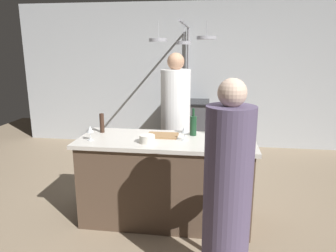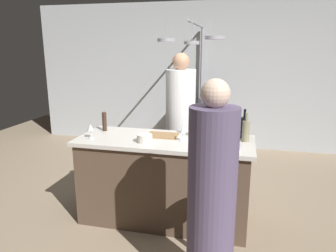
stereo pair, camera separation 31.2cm
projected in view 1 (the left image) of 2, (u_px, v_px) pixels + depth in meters
The scene contains 18 objects.
ground_plane at pixel (166, 218), 3.45m from camera, with size 9.00×9.00×0.00m, color gray.
back_wall at pixel (188, 76), 5.88m from camera, with size 6.40×0.16×2.60m, color #B2B7BC.
kitchen_island at pixel (166, 180), 3.34m from camera, with size 1.80×0.72×0.90m.
stove_range at pixel (186, 125), 5.70m from camera, with size 0.80×0.64×0.89m.
chef at pixel (176, 128), 4.04m from camera, with size 0.37×0.37×1.75m.
bar_stool_right at pixel (221, 221), 2.69m from camera, with size 0.28×0.28×0.68m.
guest_right at pixel (227, 200), 2.26m from camera, with size 0.34×0.34×1.62m.
overhead_pot_rack at pixel (186, 55), 4.79m from camera, with size 0.90×1.55×2.17m.
cutting_board at pixel (162, 135), 3.33m from camera, with size 0.32×0.22×0.02m, color #997047.
pepper_mill at pixel (102, 123), 3.46m from camera, with size 0.05×0.05×0.21m, color #382319.
wine_bottle_white at pixel (246, 129), 3.19m from camera, with size 0.07×0.07×0.29m.
wine_bottle_red at pixel (217, 123), 3.35m from camera, with size 0.07×0.07×0.33m.
wine_bottle_dark at pixel (243, 125), 3.30m from camera, with size 0.07×0.07×0.31m.
wine_bottle_green at pixel (193, 125), 3.35m from camera, with size 0.07×0.07×0.29m.
wine_glass_by_chef at pixel (185, 130), 3.16m from camera, with size 0.07×0.07×0.15m.
wine_glass_near_right_guest at pixel (90, 130), 3.17m from camera, with size 0.07×0.07×0.15m.
mixing_bowl_ceramic at pixel (147, 139), 3.10m from camera, with size 0.15×0.15×0.08m, color silver.
mixing_bowl_steel at pixel (236, 145), 2.95m from camera, with size 0.17×0.17×0.06m, color #B7B7BC.
Camera 1 is at (0.46, -3.07, 1.81)m, focal length 33.94 mm.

